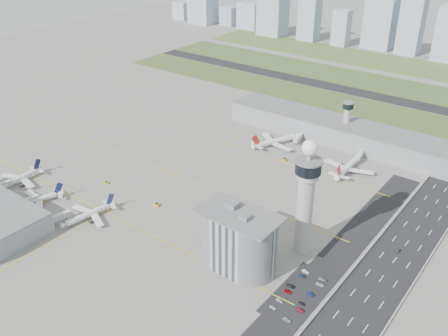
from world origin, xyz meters
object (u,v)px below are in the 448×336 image
Objects in this scene: tug_5 at (304,177)px; car_lot_4 at (303,276)px; car_lot_0 at (273,308)px; car_lot_2 at (288,291)px; control_tower at (306,194)px; car_lot_3 at (291,286)px; admin_building at (238,240)px; jet_bridge_near_1 at (17,206)px; airplane_near_a at (16,177)px; secondary_tower at (347,118)px; car_lot_9 at (311,294)px; tug_2 at (106,183)px; car_lot_5 at (305,272)px; airplane_far_a at (277,138)px; tug_1 at (55,195)px; car_lot_6 at (287,320)px; tug_0 at (42,201)px; jet_bridge_far_1 at (362,153)px; tug_4 at (284,159)px; jet_bridge_far_0 at (301,136)px; car_lot_8 at (302,303)px; car_hw_1 at (398,251)px; airplane_near_c at (87,211)px; airplane_far_b at (350,163)px; car_lot_10 at (320,285)px; car_lot_11 at (322,279)px; tug_3 at (157,205)px; airplane_near_b at (32,198)px; car_lot_1 at (280,300)px; car_lot_7 at (300,310)px; jet_bridge_near_2 at (47,224)px.

tug_5 reaches higher than car_lot_4.
car_lot_0 is 13.29m from car_lot_2.
car_lot_0 is (11.39, -45.81, -34.46)m from control_tower.
tug_5 reaches higher than car_lot_3.
admin_building is 3.00× the size of jet_bridge_near_1.
admin_building is at bearing 93.17° from airplane_near_a.
secondary_tower is 181.78m from car_lot_9.
tug_2 is 0.77× the size of car_lot_5.
tug_1 is at bearing 178.59° from airplane_far_a.
secondary_tower is (-42.00, 142.00, -16.24)m from control_tower.
tug_0 is at bearing 97.19° from car_lot_6.
car_lot_3 is (165.56, 40.66, -2.25)m from jet_bridge_near_1.
jet_bridge_far_1 reaches higher than tug_4.
car_lot_8 is at bearing 19.57° from jet_bridge_far_0.
car_lot_2 is at bearing -113.44° from car_hw_1.
airplane_near_c is 176.69m from airplane_far_b.
secondary_tower is 10.20× the size of tug_0.
car_lot_10 is 4.16m from car_lot_11.
tug_1 is 0.90× the size of car_lot_5.
jet_bridge_far_0 is 3.57× the size of car_lot_2.
tug_5 is (54.46, 85.12, -0.07)m from tug_3.
admin_building is (-20.01, -30.00, -19.74)m from control_tower.
control_tower is 148.97m from secondary_tower.
airplane_far_a is at bearing 41.35° from car_lot_2.
airplane_far_b is 124.71m from car_lot_10.
jet_bridge_far_1 is 56.43m from tug_5.
airplane_far_a is 3.09× the size of jet_bridge_near_1.
secondary_tower reaches higher than tug_1.
car_lot_2 is 14.13m from car_lot_4.
car_lot_5 is (162.01, 39.69, -0.29)m from tug_0.
airplane_near_b is 173.74m from car_lot_6.
car_lot_9 is (112.73, -12.89, -0.36)m from tug_3.
jet_bridge_far_0 reaches higher than car_lot_8.
car_lot_4 is at bearing 7.30° from car_lot_2.
jet_bridge_far_0 is 3.92× the size of car_lot_1.
car_lot_8 is at bearing -69.21° from jet_bridge_near_1.
car_lot_0 is (164.29, 13.58, -4.57)m from airplane_near_b.
tug_4 reaches higher than tug_1.
airplane_near_c is at bearing 89.52° from car_lot_3.
car_lot_9 is (9.47, -9.24, 0.02)m from car_lot_4.
airplane_far_a reaches higher than car_lot_7.
car_lot_1 is 26.84m from car_lot_11.
admin_building is at bearing -133.22° from car_hw_1.
car_lot_8 is at bearing 4.25° from jet_bridge_far_1.
car_lot_11 is at bearing 95.95° from airplane_near_a.
tug_2 is at bearing 83.55° from car_lot_10.
tug_2 is at bearing -7.89° from jet_bridge_near_1.
jet_bridge_near_2 is at bearing 103.85° from car_lot_10.
control_tower is at bearing -48.17° from tug_2.
airplane_near_a is 11.15× the size of car_hw_1.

